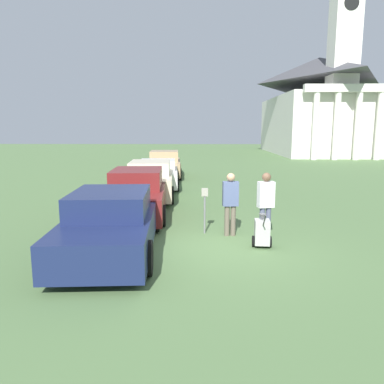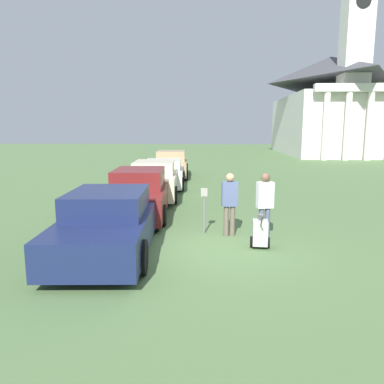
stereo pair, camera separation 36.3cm
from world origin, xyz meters
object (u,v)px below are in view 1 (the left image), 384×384
(parked_car_navy, at_px, (112,223))
(parked_car_white, at_px, (158,174))
(person_worker, at_px, (230,200))
(church, at_px, (318,102))
(person_supervisor, at_px, (266,201))
(parked_car_tan, at_px, (164,165))
(equipment_cart, at_px, (262,232))
(parked_car_maroon, at_px, (138,194))
(parked_car_cream, at_px, (151,180))
(parking_meter, at_px, (205,202))

(parked_car_navy, xyz_separation_m, parked_car_white, (-0.00, 10.04, -0.05))
(person_worker, bearing_deg, church, -114.58)
(person_supervisor, bearing_deg, parked_car_navy, 1.98)
(parked_car_tan, relative_size, equipment_cart, 4.72)
(parked_car_maroon, height_order, church, church)
(parked_car_cream, height_order, person_worker, person_worker)
(person_worker, bearing_deg, equipment_cart, 121.64)
(parked_car_navy, relative_size, parked_car_tan, 1.11)
(parked_car_navy, distance_m, church, 38.78)
(person_supervisor, bearing_deg, parked_car_maroon, -48.93)
(parked_car_white, bearing_deg, equipment_cart, -73.03)
(parked_car_maroon, height_order, parked_car_tan, parked_car_tan)
(parked_car_maroon, xyz_separation_m, parking_meter, (2.22, -2.23, 0.18))
(person_worker, xyz_separation_m, person_supervisor, (0.90, -0.30, 0.03))
(person_supervisor, distance_m, equipment_cart, 0.95)
(parked_car_navy, height_order, parked_car_tan, parked_car_tan)
(parked_car_maroon, bearing_deg, parked_car_tan, 86.47)
(parked_car_tan, height_order, equipment_cart, parked_car_tan)
(parked_car_cream, bearing_deg, person_supervisor, -61.52)
(parked_car_navy, bearing_deg, parked_car_tan, 86.46)
(parked_car_maroon, distance_m, person_supervisor, 4.71)
(church, bearing_deg, parked_car_maroon, -116.45)
(parked_car_cream, xyz_separation_m, equipment_cart, (3.63, -6.79, -0.33))
(parked_car_cream, bearing_deg, parking_meter, -71.84)
(parked_car_cream, height_order, parked_car_white, parked_car_cream)
(parking_meter, bearing_deg, person_worker, -17.27)
(parked_car_white, relative_size, person_supervisor, 2.79)
(parked_car_tan, bearing_deg, parked_car_cream, -93.54)
(parked_car_cream, bearing_deg, parked_car_tan, 86.46)
(parked_car_navy, height_order, parked_car_cream, parked_car_cream)
(parked_car_maroon, relative_size, parked_car_tan, 1.11)
(parked_car_white, xyz_separation_m, person_supervisor, (3.82, -9.01, 0.38))
(church, bearing_deg, person_worker, -110.56)
(parking_meter, xyz_separation_m, person_supervisor, (1.59, -0.52, 0.12))
(church, bearing_deg, parked_car_tan, -126.05)
(parking_meter, xyz_separation_m, person_worker, (0.69, -0.22, 0.09))
(parked_car_maroon, relative_size, person_supervisor, 2.95)
(parked_car_tan, relative_size, person_worker, 2.72)
(person_worker, distance_m, person_supervisor, 0.95)
(parked_car_tan, xyz_separation_m, person_supervisor, (3.82, -12.68, 0.30))
(parked_car_cream, distance_m, parking_meter, 6.02)
(parked_car_maroon, relative_size, parked_car_cream, 0.99)
(parked_car_maroon, xyz_separation_m, parked_car_tan, (-0.00, 9.93, 0.01))
(person_supervisor, height_order, equipment_cart, person_supervisor)
(parked_car_cream, height_order, parking_meter, parked_car_cream)
(parked_car_white, distance_m, church, 29.99)
(parked_car_white, distance_m, parked_car_tan, 3.67)
(parked_car_tan, bearing_deg, parked_car_navy, -93.54)
(parked_car_navy, distance_m, parked_car_maroon, 3.78)
(person_worker, height_order, equipment_cart, person_worker)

